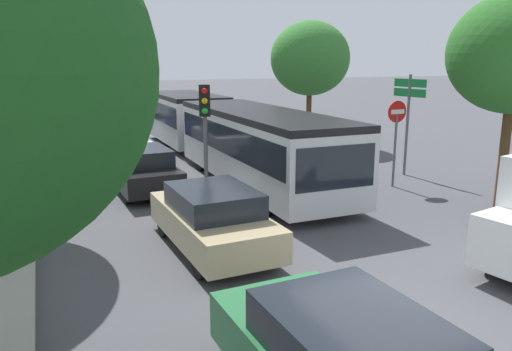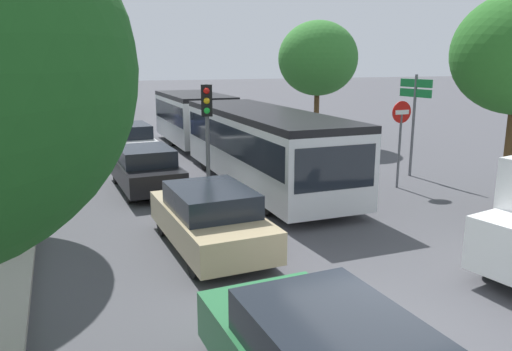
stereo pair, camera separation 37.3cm
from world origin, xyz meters
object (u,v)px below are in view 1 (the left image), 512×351
(tree_left_far, at_px, (4,63))
(tree_left_distant, at_px, (10,44))
(articulated_bus, at_px, (222,129))
(queued_car_black, at_px, (142,169))
(traffic_light, at_px, (205,116))
(queued_car_navy, at_px, (102,125))
(direction_sign_post, at_px, (409,104))
(queued_car_tan, at_px, (213,218))
(queued_car_white, at_px, (121,142))
(no_entry_sign, at_px, (396,130))
(city_bus_rear, at_px, (81,95))
(tree_right_mid, at_px, (310,59))

(tree_left_far, xyz_separation_m, tree_left_distant, (0.02, 7.10, 0.96))
(articulated_bus, relative_size, queued_car_black, 4.12)
(traffic_light, distance_m, tree_left_far, 10.98)
(queued_car_navy, height_order, direction_sign_post, direction_sign_post)
(queued_car_tan, bearing_deg, tree_left_distant, 10.02)
(articulated_bus, height_order, queued_car_black, articulated_bus)
(queued_car_white, height_order, tree_left_distant, tree_left_distant)
(no_entry_sign, xyz_separation_m, direction_sign_post, (1.51, 1.27, 0.68))
(articulated_bus, relative_size, direction_sign_post, 4.67)
(city_bus_rear, relative_size, tree_left_distant, 1.60)
(queued_car_white, height_order, tree_right_mid, tree_right_mid)
(traffic_light, relative_size, tree_right_mid, 0.57)
(tree_left_far, bearing_deg, queued_car_white, -26.34)
(queued_car_white, distance_m, direction_sign_post, 11.52)
(queued_car_white, xyz_separation_m, queued_car_navy, (-0.06, 6.42, -0.05))
(tree_left_far, bearing_deg, direction_sign_post, -34.16)
(tree_left_distant, bearing_deg, tree_left_far, -90.13)
(queued_car_navy, xyz_separation_m, direction_sign_post, (9.11, -13.32, 1.84))
(articulated_bus, height_order, queued_car_tan, articulated_bus)
(queued_car_tan, height_order, no_entry_sign, no_entry_sign)
(no_entry_sign, bearing_deg, tree_right_mid, 168.92)
(queued_car_white, height_order, traffic_light, traffic_light)
(queued_car_black, relative_size, direction_sign_post, 1.14)
(city_bus_rear, distance_m, tree_right_mid, 22.55)
(tree_left_distant, bearing_deg, queued_car_navy, -33.89)
(direction_sign_post, bearing_deg, no_entry_sign, 31.43)
(tree_left_far, bearing_deg, tree_right_mid, -5.83)
(city_bus_rear, bearing_deg, queued_car_tan, 176.34)
(city_bus_rear, xyz_separation_m, queued_car_white, (-0.04, -21.07, -0.64))
(no_entry_sign, distance_m, tree_right_mid, 9.31)
(articulated_bus, height_order, traffic_light, traffic_light)
(no_entry_sign, bearing_deg, queued_car_navy, -152.47)
(city_bus_rear, xyz_separation_m, tree_right_mid, (9.23, -20.38, 2.76))
(city_bus_rear, bearing_deg, tree_left_distant, 156.59)
(tree_right_mid, bearing_deg, queued_car_tan, -127.10)
(queued_car_black, relative_size, tree_right_mid, 0.69)
(city_bus_rear, xyz_separation_m, no_entry_sign, (7.50, -29.24, 0.48))
(queued_car_black, bearing_deg, queued_car_tan, -177.63)
(direction_sign_post, bearing_deg, tree_left_far, -42.70)
(city_bus_rear, relative_size, no_entry_sign, 4.03)
(city_bus_rear, distance_m, queued_car_tan, 32.28)
(tree_right_mid, bearing_deg, articulated_bus, -149.79)
(queued_car_tan, xyz_separation_m, tree_left_distant, (-4.42, 20.35, 4.22))
(queued_car_tan, height_order, tree_left_far, tree_left_far)
(city_bus_rear, xyz_separation_m, tree_left_far, (-4.19, -19.01, 2.58))
(city_bus_rear, distance_m, tree_left_far, 19.64)
(queued_car_white, relative_size, traffic_light, 1.28)
(tree_right_mid, bearing_deg, direction_sign_post, -91.69)
(traffic_light, height_order, tree_left_distant, tree_left_distant)
(city_bus_rear, xyz_separation_m, direction_sign_post, (9.01, -27.97, 1.16))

